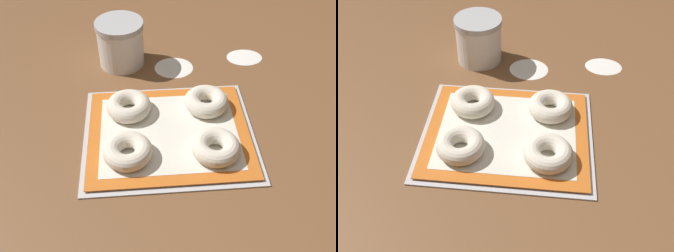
% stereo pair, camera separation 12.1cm
% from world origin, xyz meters
% --- Properties ---
extents(ground_plane, '(2.80, 2.80, 0.00)m').
position_xyz_m(ground_plane, '(0.00, 0.00, 0.00)').
color(ground_plane, brown).
extents(baking_tray, '(0.41, 0.34, 0.01)m').
position_xyz_m(baking_tray, '(-0.00, 0.01, 0.00)').
color(baking_tray, silver).
rests_on(baking_tray, ground_plane).
extents(baking_mat, '(0.39, 0.32, 0.00)m').
position_xyz_m(baking_mat, '(-0.00, 0.01, 0.01)').
color(baking_mat, orange).
rests_on(baking_mat, baking_tray).
extents(bagel_front_left, '(0.11, 0.11, 0.04)m').
position_xyz_m(bagel_front_left, '(-0.10, -0.06, 0.03)').
color(bagel_front_left, silver).
rests_on(bagel_front_left, baking_mat).
extents(bagel_front_right, '(0.11, 0.11, 0.04)m').
position_xyz_m(bagel_front_right, '(0.10, -0.06, 0.03)').
color(bagel_front_right, silver).
rests_on(bagel_front_right, baking_mat).
extents(bagel_back_left, '(0.11, 0.11, 0.04)m').
position_xyz_m(bagel_back_left, '(-0.09, 0.09, 0.03)').
color(bagel_back_left, silver).
rests_on(bagel_back_left, baking_mat).
extents(bagel_back_right, '(0.11, 0.11, 0.04)m').
position_xyz_m(bagel_back_right, '(0.10, 0.09, 0.03)').
color(bagel_back_right, silver).
rests_on(bagel_back_right, baking_mat).
extents(flour_canister, '(0.13, 0.13, 0.13)m').
position_xyz_m(flour_canister, '(-0.11, 0.32, 0.07)').
color(flour_canister, white).
rests_on(flour_canister, ground_plane).
extents(flour_patch_near, '(0.11, 0.10, 0.00)m').
position_xyz_m(flour_patch_near, '(0.04, 0.28, 0.00)').
color(flour_patch_near, white).
rests_on(flour_patch_near, ground_plane).
extents(flour_patch_far, '(0.11, 0.08, 0.00)m').
position_xyz_m(flour_patch_far, '(0.25, 0.32, 0.00)').
color(flour_patch_far, white).
rests_on(flour_patch_far, ground_plane).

